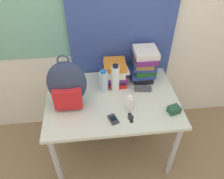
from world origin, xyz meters
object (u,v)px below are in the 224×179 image
Objects in this scene: water_bottle at (104,81)px; sports_bottle at (115,78)px; book_stack_center at (144,64)px; cell_phone at (113,119)px; backpack at (67,85)px; wristwatch at (131,117)px; book_stack_left at (116,72)px; sunscreen_bottle at (129,104)px; camera_pouch at (174,110)px; sunglasses_case at (143,89)px.

sports_bottle reaches higher than water_bottle.
cell_phone is (-0.34, -0.49, -0.15)m from book_stack_center.
backpack is 4.52× the size of wristwatch.
backpack reaches higher than book_stack_left.
sunscreen_bottle is 1.47× the size of wristwatch.
sports_bottle is 2.43× the size of camera_pouch.
wristwatch is (0.08, -0.36, -0.12)m from sports_bottle.
backpack reaches higher than sunglasses_case.
book_stack_left is 0.62m from camera_pouch.
cell_phone is (-0.14, -0.10, -0.06)m from sunscreen_bottle.
sunglasses_case is 1.52× the size of wristwatch.
sports_bottle is 0.39m from cell_phone.
sports_bottle is 2.33× the size of cell_phone.
water_bottle is 2.13× the size of wristwatch.
wristwatch is (-0.20, -0.49, -0.16)m from book_stack_center.
sports_bottle reaches higher than sunscreen_bottle.
book_stack_center is at bearing 19.32° from water_bottle.
sunscreen_bottle reaches higher than cell_phone.
water_bottle reaches higher than camera_pouch.
sports_bottle is (-0.02, -0.12, 0.02)m from book_stack_left.
sports_bottle is 0.39m from wristwatch.
backpack reaches higher than wristwatch.
book_stack_left is at bearing 80.58° from cell_phone.
camera_pouch reaches higher than cell_phone.
backpack is 0.87m from camera_pouch.
sunscreen_bottle is at bearing 169.45° from camera_pouch.
book_stack_left is at bearing 31.54° from backpack.
sunglasses_case is 0.35m from camera_pouch.
camera_pouch is at bearing -10.55° from sunscreen_bottle.
camera_pouch is at bearing -13.59° from backpack.
water_bottle is 0.63m from camera_pouch.
camera_pouch is at bearing -57.13° from sunglasses_case.
wristwatch is at bearing -77.88° from sports_bottle.
sunscreen_bottle is 0.11m from wristwatch.
sports_bottle is 1.67× the size of sunglasses_case.
sunscreen_bottle is (0.08, -0.27, -0.05)m from sports_bottle.
sunglasses_case is at bearing 62.10° from wristwatch.
backpack reaches higher than book_stack_center.
sunscreen_bottle is at bearing 34.24° from cell_phone.
camera_pouch reaches higher than wristwatch.
book_stack_left is at bearing 46.67° from water_bottle.
wristwatch is (0.18, -0.35, -0.10)m from water_bottle.
book_stack_center is at bearing 63.68° from sunscreen_bottle.
wristwatch is at bearing -83.21° from book_stack_left.
wristwatch is (0.14, 0.01, -0.00)m from cell_phone.
backpack reaches higher than sunscreen_bottle.
cell_phone is at bearing -124.40° from book_stack_center.
water_bottle is at bearing 124.72° from sunscreen_bottle.
backpack is 0.43m from sports_bottle.
sunscreen_bottle is (-0.20, -0.40, -0.09)m from book_stack_center.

